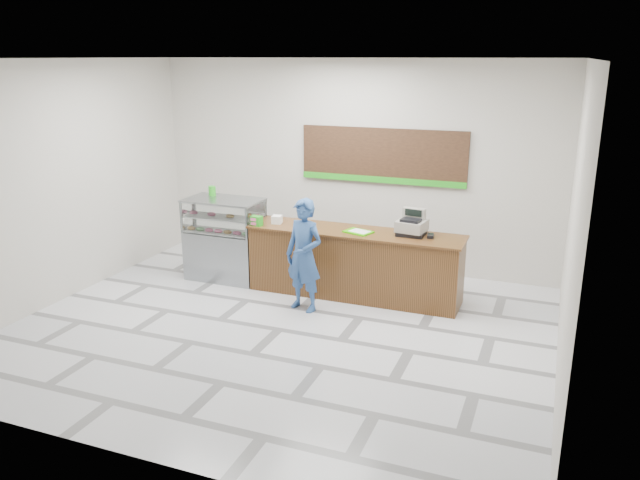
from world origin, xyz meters
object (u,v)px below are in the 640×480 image
at_px(display_case, 225,238).
at_px(customer, 304,255).
at_px(cash_register, 412,225).
at_px(sales_counter, 354,263).
at_px(serving_tray, 358,232).

height_order(display_case, customer, customer).
bearing_deg(cash_register, sales_counter, -165.23).
height_order(display_case, cash_register, cash_register).
bearing_deg(cash_register, display_case, -170.63).
distance_m(cash_register, serving_tray, 0.79).
distance_m(display_case, cash_register, 3.09).
bearing_deg(sales_counter, display_case, -179.99).
xyz_separation_m(display_case, serving_tray, (2.30, -0.07, 0.37)).
height_order(sales_counter, display_case, display_case).
bearing_deg(customer, display_case, 171.15).
height_order(cash_register, customer, customer).
bearing_deg(serving_tray, customer, -112.25).
bearing_deg(sales_counter, cash_register, 7.46).
height_order(sales_counter, customer, customer).
bearing_deg(customer, cash_register, 47.84).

